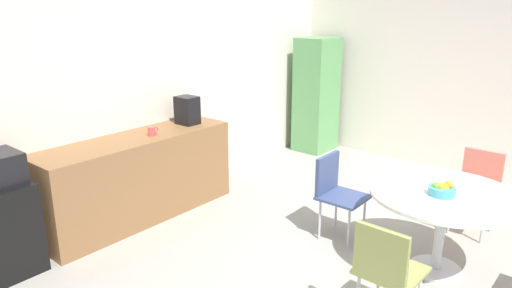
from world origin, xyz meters
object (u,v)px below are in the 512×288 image
Objects in this scene: round_table at (443,206)px; chair_coral at (478,182)px; mug_green at (196,120)px; mug_white at (152,131)px; chair_navy at (335,187)px; locker_cabinet at (316,95)px; coffee_maker at (187,110)px; chair_olive at (386,265)px; fruit_bowl at (442,189)px.

chair_coral is (1.03, -0.01, -0.09)m from round_table.
mug_white is at bearing -178.28° from mug_green.
mug_green is (-0.18, 1.76, 0.43)m from chair_navy.
locker_cabinet is at bearing -0.15° from mug_white.
round_table is at bearing -130.03° from locker_cabinet.
chair_navy is 2.59× the size of coffee_maker.
fruit_bowl is (0.95, -0.02, 0.26)m from chair_olive.
chair_olive is (-3.34, -2.73, -0.35)m from locker_cabinet.
chair_coral is at bearing -66.53° from mug_green.
coffee_maker reaches higher than chair_coral.
chair_olive is 6.43× the size of mug_white.
round_table is 9.41× the size of mug_green.
mug_white and mug_green have the same top height.
locker_cabinet is 2.57m from coffee_maker.
coffee_maker is (0.78, 2.83, 0.54)m from chair_olive.
chair_olive is at bearing -106.88° from mug_green.
fruit_bowl reaches higher than chair_navy.
round_table is 1.46× the size of chair_olive.
mug_white is 1.00× the size of mug_green.
chair_navy is 1.92m from coffee_maker.
locker_cabinet reaches higher than mug_white.
mug_green is at bearing 93.86° from round_table.
chair_olive is at bearing -135.42° from chair_navy.
locker_cabinet is at bearing 49.97° from round_table.
fruit_bowl is at bearing 179.41° from chair_coral.
fruit_bowl reaches higher than round_table.
chair_olive is at bearing 178.50° from fruit_bowl.
chair_navy is 1.97m from mug_white.
mug_white is at bearing 123.77° from chair_coral.
fruit_bowl is at bearing -74.66° from mug_white.
chair_coral is 6.43× the size of mug_white.
mug_green is at bearing -49.73° from coffee_maker.
chair_navy is 1.00× the size of chair_olive.
chair_olive reaches higher than round_table.
fruit_bowl reaches higher than chair_olive.
coffee_maker reaches higher than round_table.
locker_cabinet is 8.08× the size of fruit_bowl.
mug_green reaches higher than chair_coral.
fruit_bowl is 2.87m from coffee_maker.
locker_cabinet is at bearing -0.63° from mug_green.
chair_coral is 3.36m from mug_white.
round_table is 1.03m from chair_navy.
mug_green is (0.64, 0.02, 0.00)m from mug_white.
locker_cabinet is at bearing -2.23° from coffee_maker.
fruit_bowl is 2.79m from mug_green.
mug_white is at bearing 85.94° from chair_olive.
mug_white is 0.40× the size of coffee_maker.
mug_green is at bearing 92.38° from fruit_bowl.
fruit_bowl is at bearing -130.92° from locker_cabinet.
locker_cabinet is 4.33m from chair_olive.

